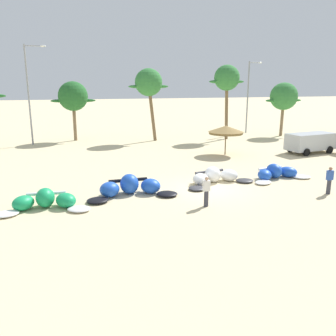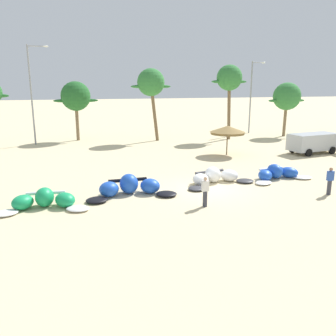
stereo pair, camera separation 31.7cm
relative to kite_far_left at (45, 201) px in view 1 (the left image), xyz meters
name	(u,v)px [view 1 (the left image)]	position (x,y,z in m)	size (l,w,h in m)	color
ground_plane	(208,189)	(9.46, 0.83, -0.39)	(260.00, 260.00, 0.00)	beige
kite_far_left	(45,201)	(0.00, 0.00, 0.00)	(4.89, 2.42, 1.02)	white
kite_left	(130,187)	(4.67, 1.04, 0.06)	(5.47, 2.46, 1.16)	black
kite_left_of_center	(215,177)	(10.42, 1.98, 0.00)	(5.00, 2.82, 1.02)	#333338
kite_center	(276,173)	(14.89, 1.81, -0.02)	(4.73, 2.52, 0.97)	white
beach_umbrella_near_van	(226,130)	(15.10, 10.34, 1.88)	(3.18, 3.18, 2.64)	brown
parked_van	(310,141)	(22.97, 8.89, 0.70)	(4.86, 2.71, 1.84)	#B2B7BC
person_near_kites	(329,180)	(15.87, -2.05, 0.43)	(0.36, 0.24, 1.62)	#383842
person_by_umbrellas	(206,191)	(8.14, -2.04, 0.43)	(0.36, 0.24, 1.62)	#383842
palm_left	(73,97)	(2.34, 22.69, 4.50)	(4.88, 3.25, 6.57)	#7F6647
palm_left_of_gap	(149,83)	(10.34, 20.09, 5.95)	(4.50, 3.00, 7.94)	brown
palm_center_left	(227,79)	(19.08, 18.85, 6.42)	(4.29, 2.86, 8.38)	brown
palm_center_right	(284,97)	(26.91, 19.25, 4.36)	(4.94, 3.29, 6.45)	#7F6647
lamppost_west	(30,90)	(-1.95, 20.99, 5.27)	(2.14, 0.24, 10.14)	gray
lamppost_west_center	(249,93)	(24.24, 22.97, 4.68)	(1.91, 0.24, 9.04)	gray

